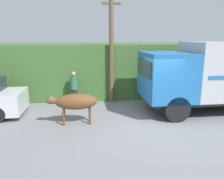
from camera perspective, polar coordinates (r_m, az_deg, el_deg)
name	(u,v)px	position (r m, az deg, el deg)	size (l,w,h in m)	color
ground_plane	(149,124)	(8.69, 9.57, -8.88)	(60.00, 60.00, 0.00)	gray
hillside_embankment	(120,66)	(14.73, 2.22, 6.27)	(32.00, 6.58, 2.92)	#426B33
building_backdrop	(68,72)	(12.70, -11.50, 4.63)	(5.71, 2.70, 2.77)	#C6B793
cargo_truck	(219,73)	(10.74, 26.06, 3.83)	(6.55, 2.46, 3.10)	#2D2D2D
brown_cow	(75,102)	(8.49, -9.59, -3.23)	(1.96, 0.62, 1.19)	brown
pedestrian_on_hill	(74,87)	(10.95, -9.90, 0.72)	(0.46, 0.46, 1.66)	#38332D
utility_pole	(111,46)	(11.03, -0.18, 11.35)	(0.90, 0.23, 5.53)	brown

